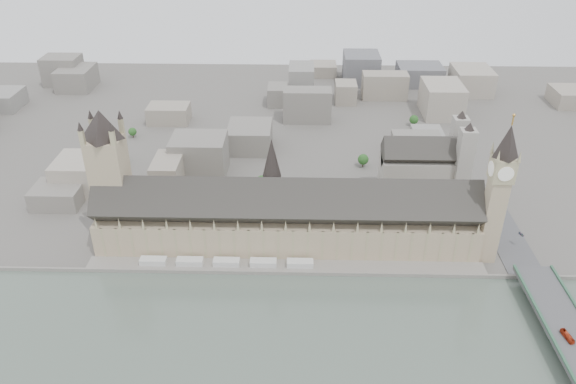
{
  "coord_description": "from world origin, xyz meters",
  "views": [
    {
      "loc": [
        9.54,
        -311.54,
        235.4
      ],
      "look_at": [
        0.62,
        39.8,
        32.55
      ],
      "focal_mm": 35.0,
      "sensor_mm": 36.0,
      "label": 1
    }
  ],
  "objects_px": {
    "victoria_tower": "(109,171)",
    "red_bus_north": "(567,336)",
    "palace_of_westminster": "(286,218)",
    "westminster_abbey": "(425,168)",
    "elizabeth_tower": "(499,185)",
    "car_approach": "(521,234)"
  },
  "relations": [
    {
      "from": "elizabeth_tower",
      "to": "red_bus_north",
      "type": "distance_m",
      "value": 101.01
    },
    {
      "from": "palace_of_westminster",
      "to": "westminster_abbey",
      "type": "distance_m",
      "value": 134.09
    },
    {
      "from": "car_approach",
      "to": "victoria_tower",
      "type": "bearing_deg",
      "value": 155.6
    },
    {
      "from": "victoria_tower",
      "to": "red_bus_north",
      "type": "bearing_deg",
      "value": -20.64
    },
    {
      "from": "palace_of_westminster",
      "to": "red_bus_north",
      "type": "height_order",
      "value": "palace_of_westminster"
    },
    {
      "from": "palace_of_westminster",
      "to": "elizabeth_tower",
      "type": "xyz_separation_m",
      "value": [
        138.0,
        -11.7,
        35.38
      ]
    },
    {
      "from": "car_approach",
      "to": "elizabeth_tower",
      "type": "bearing_deg",
      "value": -178.17
    },
    {
      "from": "elizabeth_tower",
      "to": "victoria_tower",
      "type": "xyz_separation_m",
      "value": [
        -260.0,
        18.0,
        -2.88
      ]
    },
    {
      "from": "palace_of_westminster",
      "to": "westminster_abbey",
      "type": "bearing_deg",
      "value": 34.17
    },
    {
      "from": "palace_of_westminster",
      "to": "victoria_tower",
      "type": "distance_m",
      "value": 126.41
    },
    {
      "from": "victoria_tower",
      "to": "westminster_abbey",
      "type": "height_order",
      "value": "victoria_tower"
    },
    {
      "from": "westminster_abbey",
      "to": "victoria_tower",
      "type": "bearing_deg",
      "value": -163.5
    },
    {
      "from": "palace_of_westminster",
      "to": "elizabeth_tower",
      "type": "height_order",
      "value": "elizabeth_tower"
    },
    {
      "from": "elizabeth_tower",
      "to": "westminster_abbey",
      "type": "xyz_separation_m",
      "value": [
        -27.08,
        87.0,
        -33.01
      ]
    },
    {
      "from": "victoria_tower",
      "to": "red_bus_north",
      "type": "relative_size",
      "value": 9.38
    },
    {
      "from": "victoria_tower",
      "to": "palace_of_westminster",
      "type": "bearing_deg",
      "value": -2.96
    },
    {
      "from": "victoria_tower",
      "to": "elizabeth_tower",
      "type": "bearing_deg",
      "value": -3.96
    },
    {
      "from": "palace_of_westminster",
      "to": "car_approach",
      "type": "height_order",
      "value": "palace_of_westminster"
    },
    {
      "from": "victoria_tower",
      "to": "car_approach",
      "type": "xyz_separation_m",
      "value": [
        288.61,
        -4.44,
        -44.28
      ]
    },
    {
      "from": "westminster_abbey",
      "to": "palace_of_westminster",
      "type": "bearing_deg",
      "value": -145.83
    },
    {
      "from": "palace_of_westminster",
      "to": "car_approach",
      "type": "xyz_separation_m",
      "value": [
        166.61,
        1.86,
        -11.78
      ]
    },
    {
      "from": "westminster_abbey",
      "to": "red_bus_north",
      "type": "height_order",
      "value": "westminster_abbey"
    }
  ]
}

